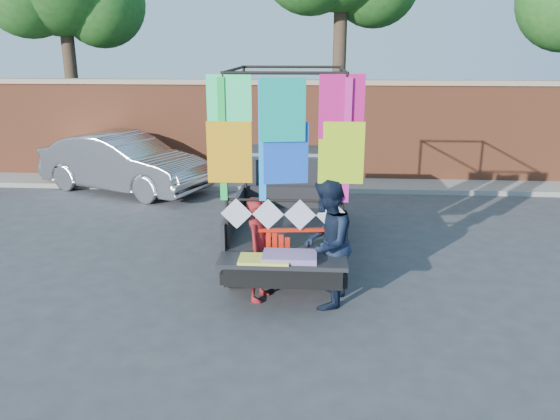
# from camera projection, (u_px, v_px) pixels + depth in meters

# --- Properties ---
(ground) EXTENTS (90.00, 90.00, 0.00)m
(ground) POSITION_uv_depth(u_px,v_px,m) (283.00, 295.00, 7.85)
(ground) COLOR #38383A
(ground) RESTS_ON ground
(brick_wall) EXTENTS (30.00, 0.45, 2.61)m
(brick_wall) POSITION_uv_depth(u_px,v_px,m) (300.00, 130.00, 14.15)
(brick_wall) COLOR #9A4B2D
(brick_wall) RESTS_ON ground
(curb) EXTENTS (30.00, 1.20, 0.12)m
(curb) POSITION_uv_depth(u_px,v_px,m) (299.00, 184.00, 13.85)
(curb) COLOR gray
(curb) RESTS_ON ground
(pickup_truck) EXTENTS (1.99, 4.99, 3.14)m
(pickup_truck) POSITION_uv_depth(u_px,v_px,m) (292.00, 200.00, 9.74)
(pickup_truck) COLOR black
(pickup_truck) RESTS_ON ground
(sedan) EXTENTS (4.53, 3.05, 1.41)m
(sedan) POSITION_uv_depth(u_px,v_px,m) (123.00, 163.00, 13.27)
(sedan) COLOR #A5A7AC
(sedan) RESTS_ON ground
(woman) EXTENTS (0.49, 0.62, 1.49)m
(woman) POSITION_uv_depth(u_px,v_px,m) (259.00, 249.00, 7.54)
(woman) COLOR maroon
(woman) RESTS_ON ground
(man) EXTENTS (0.85, 1.00, 1.79)m
(man) POSITION_uv_depth(u_px,v_px,m) (327.00, 244.00, 7.32)
(man) COLOR black
(man) RESTS_ON ground
(streamer_bundle) EXTENTS (1.04, 0.15, 0.71)m
(streamer_bundle) POSITION_uv_depth(u_px,v_px,m) (284.00, 245.00, 7.42)
(streamer_bundle) COLOR red
(streamer_bundle) RESTS_ON ground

